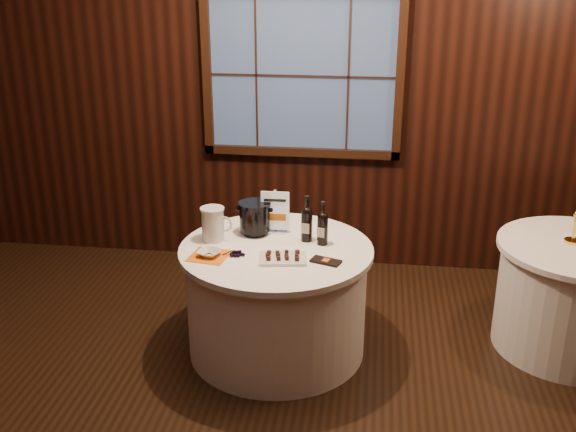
# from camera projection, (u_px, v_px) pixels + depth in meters

# --- Properties ---
(back_wall) EXTENTS (6.00, 0.10, 3.00)m
(back_wall) POSITION_uv_depth(u_px,v_px,m) (302.00, 88.00, 5.51)
(back_wall) COLOR black
(back_wall) RESTS_ON ground
(main_table) EXTENTS (1.28, 1.28, 0.77)m
(main_table) POSITION_uv_depth(u_px,v_px,m) (276.00, 299.00, 4.56)
(main_table) COLOR white
(main_table) RESTS_ON ground
(side_table) EXTENTS (1.08, 1.08, 0.77)m
(side_table) POSITION_uv_depth(u_px,v_px,m) (573.00, 296.00, 4.59)
(side_table) COLOR white
(side_table) RESTS_ON ground
(sign_stand) EXTENTS (0.19, 0.10, 0.31)m
(sign_stand) POSITION_uv_depth(u_px,v_px,m) (275.00, 218.00, 4.62)
(sign_stand) COLOR silver
(sign_stand) RESTS_ON main_table
(port_bottle_left) EXTENTS (0.08, 0.08, 0.32)m
(port_bottle_left) POSITION_uv_depth(u_px,v_px,m) (307.00, 221.00, 4.47)
(port_bottle_left) COLOR black
(port_bottle_left) RESTS_ON main_table
(port_bottle_right) EXTENTS (0.07, 0.08, 0.30)m
(port_bottle_right) POSITION_uv_depth(u_px,v_px,m) (323.00, 226.00, 4.42)
(port_bottle_right) COLOR black
(port_bottle_right) RESTS_ON main_table
(ice_bucket) EXTENTS (0.22, 0.22, 0.23)m
(ice_bucket) POSITION_uv_depth(u_px,v_px,m) (255.00, 217.00, 4.59)
(ice_bucket) COLOR black
(ice_bucket) RESTS_ON main_table
(chocolate_plate) EXTENTS (0.32, 0.24, 0.04)m
(chocolate_plate) POSITION_uv_depth(u_px,v_px,m) (283.00, 257.00, 4.23)
(chocolate_plate) COLOR silver
(chocolate_plate) RESTS_ON main_table
(chocolate_box) EXTENTS (0.21, 0.15, 0.02)m
(chocolate_box) POSITION_uv_depth(u_px,v_px,m) (326.00, 261.00, 4.20)
(chocolate_box) COLOR black
(chocolate_box) RESTS_ON main_table
(grape_bunch) EXTENTS (0.15, 0.06, 0.04)m
(grape_bunch) POSITION_uv_depth(u_px,v_px,m) (237.00, 254.00, 4.28)
(grape_bunch) COLOR black
(grape_bunch) RESTS_ON main_table
(glass_pitcher) EXTENTS (0.21, 0.16, 0.23)m
(glass_pitcher) POSITION_uv_depth(u_px,v_px,m) (213.00, 224.00, 4.49)
(glass_pitcher) COLOR silver
(glass_pitcher) RESTS_ON main_table
(orange_napkin) EXTENTS (0.27, 0.27, 0.00)m
(orange_napkin) POSITION_uv_depth(u_px,v_px,m) (209.00, 256.00, 4.29)
(orange_napkin) COLOR orange
(orange_napkin) RESTS_ON main_table
(cracker_bowl) EXTENTS (0.18, 0.18, 0.04)m
(cracker_bowl) POSITION_uv_depth(u_px,v_px,m) (209.00, 253.00, 4.28)
(cracker_bowl) COLOR silver
(cracker_bowl) RESTS_ON orange_napkin
(brass_candlestick) EXTENTS (0.11, 0.11, 0.40)m
(brass_candlestick) POSITION_uv_depth(u_px,v_px,m) (576.00, 223.00, 4.44)
(brass_candlestick) COLOR gold
(brass_candlestick) RESTS_ON side_table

